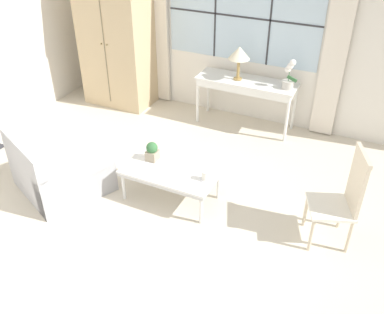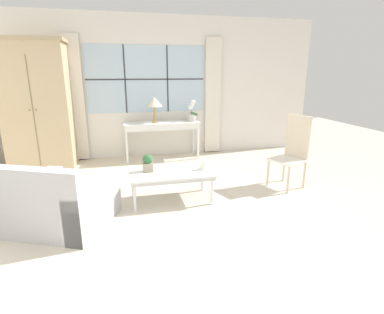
% 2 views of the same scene
% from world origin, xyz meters
% --- Properties ---
extents(ground_plane, '(14.00, 14.00, 0.00)m').
position_xyz_m(ground_plane, '(0.00, 0.00, 0.00)').
color(ground_plane, beige).
extents(wall_back_windowed, '(7.20, 0.14, 2.80)m').
position_xyz_m(wall_back_windowed, '(0.00, 3.02, 1.39)').
color(wall_back_windowed, silver).
rests_on(wall_back_windowed, ground_plane).
extents(armoire, '(1.17, 0.74, 2.27)m').
position_xyz_m(armoire, '(-1.97, 2.61, 1.14)').
color(armoire, tan).
rests_on(armoire, ground_plane).
extents(console_table, '(1.49, 0.49, 0.75)m').
position_xyz_m(console_table, '(0.24, 2.69, 0.67)').
color(console_table, white).
rests_on(console_table, ground_plane).
extents(table_lamp, '(0.32, 0.32, 0.50)m').
position_xyz_m(table_lamp, '(0.10, 2.66, 1.15)').
color(table_lamp, '#9E7F47').
rests_on(table_lamp, console_table).
extents(potted_orchid, '(0.21, 0.16, 0.43)m').
position_xyz_m(potted_orchid, '(0.86, 2.67, 0.92)').
color(potted_orchid, '#BCB7AD').
rests_on(potted_orchid, console_table).
extents(armchair_upholstered, '(1.28, 1.27, 0.80)m').
position_xyz_m(armchair_upholstered, '(-1.26, 0.18, 0.26)').
color(armchair_upholstered, '#B2B2B7').
rests_on(armchair_upholstered, ground_plane).
extents(side_chair_wooden, '(0.57, 0.57, 1.10)m').
position_xyz_m(side_chair_wooden, '(1.98, 0.72, 0.59)').
color(side_chair_wooden, white).
rests_on(side_chair_wooden, ground_plane).
extents(coffee_table, '(1.12, 0.60, 0.41)m').
position_xyz_m(coffee_table, '(0.07, 0.58, 0.37)').
color(coffee_table, silver).
rests_on(coffee_table, ground_plane).
extents(potted_plant_small, '(0.14, 0.14, 0.24)m').
position_xyz_m(potted_plant_small, '(-0.23, 0.68, 0.53)').
color(potted_plant_small, tan).
rests_on(potted_plant_small, coffee_table).
extents(pillar_candle, '(0.12, 0.12, 0.13)m').
position_xyz_m(pillar_candle, '(0.52, 0.58, 0.47)').
color(pillar_candle, silver).
rests_on(pillar_candle, coffee_table).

